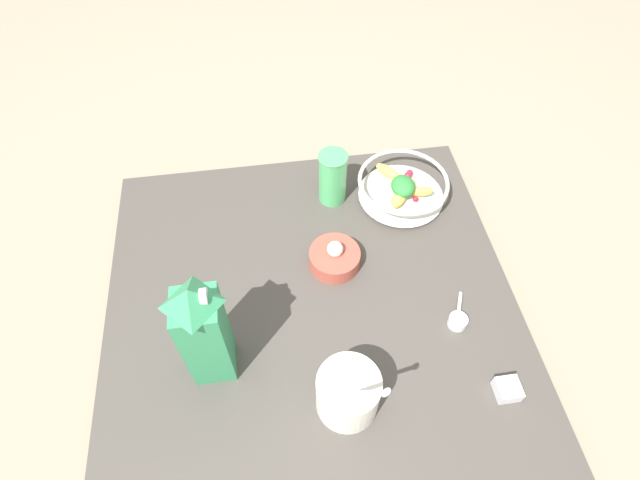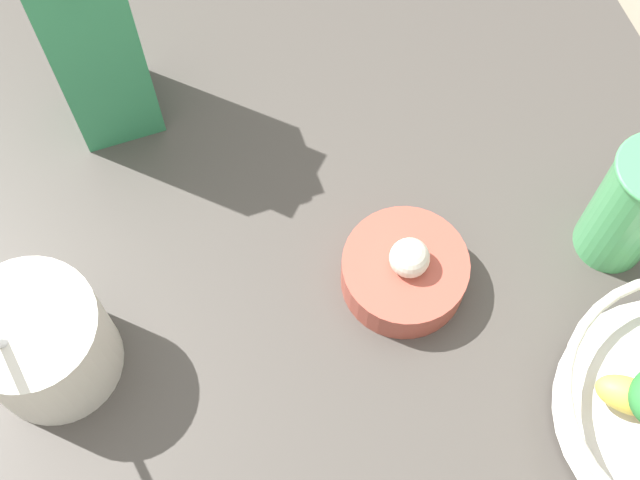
# 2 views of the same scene
# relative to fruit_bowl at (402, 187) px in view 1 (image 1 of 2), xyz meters

# --- Properties ---
(ground_plane) EXTENTS (6.00, 6.00, 0.00)m
(ground_plane) POSITION_rel_fruit_bowl_xyz_m (-0.28, 0.27, -0.09)
(ground_plane) COLOR gray
(countertop) EXTENTS (0.92, 0.92, 0.04)m
(countertop) POSITION_rel_fruit_bowl_xyz_m (-0.28, 0.27, -0.06)
(countertop) COLOR #47423D
(countertop) RESTS_ON ground_plane
(fruit_bowl) EXTENTS (0.23, 0.23, 0.09)m
(fruit_bowl) POSITION_rel_fruit_bowl_xyz_m (0.00, 0.00, 0.00)
(fruit_bowl) COLOR silver
(fruit_bowl) RESTS_ON countertop
(milk_carton) EXTENTS (0.08, 0.08, 0.30)m
(milk_carton) POSITION_rel_fruit_bowl_xyz_m (-0.40, 0.49, 0.11)
(milk_carton) COLOR #338C59
(milk_carton) RESTS_ON countertop
(yogurt_tub) EXTENTS (0.14, 0.12, 0.24)m
(yogurt_tub) POSITION_rel_fruit_bowl_xyz_m (-0.52, 0.24, 0.02)
(yogurt_tub) COLOR silver
(yogurt_tub) RESTS_ON countertop
(drinking_cup) EXTENTS (0.08, 0.08, 0.15)m
(drinking_cup) POSITION_rel_fruit_bowl_xyz_m (0.03, 0.18, 0.04)
(drinking_cup) COLOR #4CB266
(drinking_cup) RESTS_ON countertop
(spice_jar) EXTENTS (0.05, 0.05, 0.03)m
(spice_jar) POSITION_rel_fruit_bowl_xyz_m (-0.54, -0.08, -0.03)
(spice_jar) COLOR silver
(spice_jar) RESTS_ON countertop
(measuring_scoop) EXTENTS (0.09, 0.05, 0.02)m
(measuring_scoop) POSITION_rel_fruit_bowl_xyz_m (-0.38, -0.03, -0.03)
(measuring_scoop) COLOR white
(measuring_scoop) RESTS_ON countertop
(garlic_bowl) EXTENTS (0.12, 0.12, 0.08)m
(garlic_bowl) POSITION_rel_fruit_bowl_xyz_m (-0.18, 0.21, -0.02)
(garlic_bowl) COLOR #B24C3D
(garlic_bowl) RESTS_ON countertop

